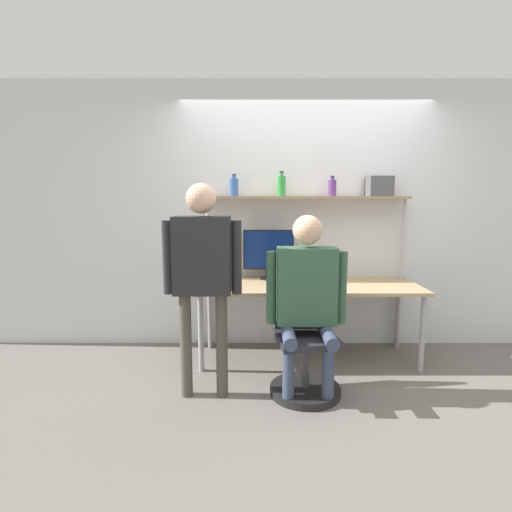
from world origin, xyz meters
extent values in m
plane|color=slate|center=(0.00, 0.00, 0.00)|extent=(12.00, 12.00, 0.00)
cube|color=silver|center=(0.00, 0.80, 1.35)|extent=(8.00, 0.06, 2.70)
cube|color=tan|center=(0.00, 0.40, 0.71)|extent=(2.09, 0.75, 0.03)
cylinder|color=#A5A5AA|center=(-0.99, 0.08, 0.35)|extent=(0.05, 0.05, 0.70)
cylinder|color=#A5A5AA|center=(0.99, 0.08, 0.35)|extent=(0.05, 0.05, 0.70)
cylinder|color=#A5A5AA|center=(-0.99, 0.71, 0.35)|extent=(0.05, 0.05, 0.70)
cylinder|color=#A5A5AA|center=(0.99, 0.71, 0.35)|extent=(0.05, 0.05, 0.70)
cube|color=#997A56|center=(0.00, 0.63, 1.55)|extent=(1.99, 0.26, 0.02)
cylinder|color=#B2B2B7|center=(-0.97, 0.63, 0.78)|extent=(0.04, 0.04, 1.56)
cylinder|color=#B2B2B7|center=(0.97, 0.63, 0.78)|extent=(0.04, 0.04, 1.56)
cylinder|color=black|center=(-0.37, 0.63, 0.73)|extent=(0.17, 0.17, 0.01)
cylinder|color=black|center=(-0.37, 0.63, 0.79)|extent=(0.06, 0.06, 0.10)
cube|color=black|center=(-0.37, 0.64, 1.03)|extent=(0.51, 0.01, 0.40)
cube|color=navy|center=(-0.37, 0.63, 1.03)|extent=(0.48, 0.02, 0.38)
cube|color=#333338|center=(-0.11, 0.22, 0.73)|extent=(0.29, 0.25, 0.01)
cube|color=black|center=(-0.11, 0.20, 0.74)|extent=(0.25, 0.14, 0.00)
cube|color=#333338|center=(-0.11, 0.32, 0.86)|extent=(0.29, 0.06, 0.25)
cube|color=navy|center=(-0.11, 0.32, 0.86)|extent=(0.26, 0.04, 0.22)
cube|color=silver|center=(0.12, 0.24, 0.73)|extent=(0.07, 0.15, 0.01)
cube|color=black|center=(0.12, 0.24, 0.74)|extent=(0.06, 0.13, 0.00)
cylinder|color=black|center=(-0.10, -0.35, 0.03)|extent=(0.56, 0.56, 0.06)
cylinder|color=#4C4C51|center=(-0.10, -0.35, 0.25)|extent=(0.06, 0.06, 0.37)
cube|color=#26262B|center=(-0.10, -0.35, 0.46)|extent=(0.53, 0.53, 0.05)
cube|color=#26262B|center=(-0.14, -0.14, 0.71)|extent=(0.42, 0.10, 0.45)
cylinder|color=#38425B|center=(-0.25, -0.52, 0.24)|extent=(0.09, 0.09, 0.48)
cylinder|color=#38425B|center=(0.04, -0.52, 0.24)|extent=(0.09, 0.09, 0.48)
cylinder|color=#38425B|center=(-0.25, -0.49, 0.53)|extent=(0.10, 0.38, 0.10)
cylinder|color=#38425B|center=(0.04, -0.49, 0.53)|extent=(0.10, 0.38, 0.10)
cube|color=#33593F|center=(-0.10, -0.32, 0.87)|extent=(0.45, 0.20, 0.60)
cylinder|color=#33593F|center=(-0.38, -0.32, 0.86)|extent=(0.08, 0.08, 0.57)
cylinder|color=#33593F|center=(0.17, -0.32, 0.86)|extent=(0.08, 0.08, 0.57)
sphere|color=#D8AD8C|center=(-0.10, -0.32, 1.30)|extent=(0.23, 0.23, 0.23)
cylinder|color=#4C473D|center=(-1.04, -0.37, 0.41)|extent=(0.09, 0.09, 0.82)
cylinder|color=#4C473D|center=(-0.76, -0.37, 0.41)|extent=(0.09, 0.09, 0.82)
cube|color=#262628|center=(-0.90, -0.37, 1.12)|extent=(0.43, 0.20, 0.58)
cylinder|color=#262628|center=(-1.16, -0.37, 1.10)|extent=(0.08, 0.08, 0.55)
cylinder|color=#262628|center=(-0.64, -0.37, 1.10)|extent=(0.08, 0.08, 0.55)
sphere|color=#D8AD8C|center=(-0.90, -0.37, 1.54)|extent=(0.22, 0.22, 0.22)
cylinder|color=#593372|center=(0.25, 0.63, 1.64)|extent=(0.08, 0.08, 0.16)
cylinder|color=#593372|center=(0.25, 0.63, 1.73)|extent=(0.04, 0.04, 0.03)
cylinder|color=black|center=(0.25, 0.63, 1.75)|extent=(0.04, 0.04, 0.01)
cylinder|color=#335999|center=(-0.71, 0.63, 1.64)|extent=(0.09, 0.09, 0.17)
cylinder|color=#335999|center=(-0.71, 0.63, 1.74)|extent=(0.04, 0.04, 0.03)
cylinder|color=black|center=(-0.71, 0.63, 1.77)|extent=(0.04, 0.04, 0.01)
cylinder|color=#2D8C3F|center=(-0.25, 0.63, 1.65)|extent=(0.08, 0.08, 0.19)
cylinder|color=#2D8C3F|center=(-0.25, 0.63, 1.77)|extent=(0.04, 0.04, 0.04)
cylinder|color=black|center=(-0.25, 0.63, 1.79)|extent=(0.04, 0.04, 0.01)
cube|color=#4C4C51|center=(0.71, 0.63, 1.65)|extent=(0.23, 0.23, 0.19)
camera|label=1|loc=(-0.49, -3.33, 1.54)|focal=28.00mm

